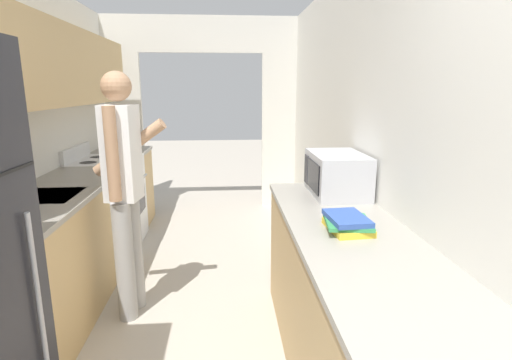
% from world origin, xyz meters
% --- Properties ---
extents(wall_right, '(0.06, 7.14, 2.50)m').
position_xyz_m(wall_right, '(1.27, 1.77, 1.25)').
color(wall_right, silver).
rests_on(wall_right, ground_plane).
extents(wall_far_with_doorway, '(2.87, 0.06, 2.50)m').
position_xyz_m(wall_far_with_doorway, '(0.00, 4.77, 1.43)').
color(wall_far_with_doorway, silver).
rests_on(wall_far_with_doorway, ground_plane).
extents(counter_left, '(0.62, 3.31, 0.90)m').
position_xyz_m(counter_left, '(-0.94, 2.61, 0.45)').
color(counter_left, tan).
rests_on(counter_left, ground_plane).
extents(counter_right, '(0.62, 2.27, 0.90)m').
position_xyz_m(counter_right, '(0.94, 1.20, 0.45)').
color(counter_right, tan).
rests_on(counter_right, ground_plane).
extents(range_oven, '(0.66, 0.74, 1.04)m').
position_xyz_m(range_oven, '(-0.93, 3.51, 0.46)').
color(range_oven, white).
rests_on(range_oven, ground_plane).
extents(person, '(0.55, 0.41, 1.72)m').
position_xyz_m(person, '(-0.41, 2.12, 0.93)').
color(person, '#9E9E9E').
rests_on(person, ground_plane).
extents(microwave, '(0.35, 0.53, 0.28)m').
position_xyz_m(microwave, '(1.04, 2.00, 1.04)').
color(microwave, '#B7B7BC').
rests_on(microwave, counter_right).
extents(book_stack, '(0.25, 0.29, 0.08)m').
position_xyz_m(book_stack, '(0.91, 1.30, 0.94)').
color(book_stack, gold).
rests_on(book_stack, counter_right).
extents(knife, '(0.17, 0.31, 0.02)m').
position_xyz_m(knife, '(-1.02, 4.13, 0.91)').
color(knife, '#B7B7BC').
rests_on(knife, counter_left).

